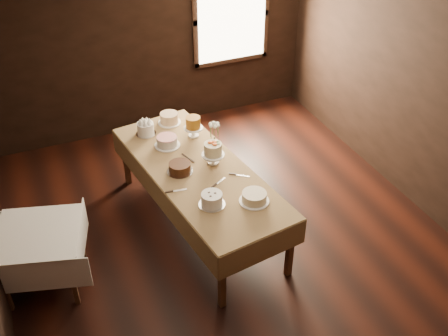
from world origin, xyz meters
TOP-DOWN VIEW (x-y plane):
  - floor at (0.00, 0.00)m, footprint 5.00×6.00m
  - ceiling at (0.00, 0.00)m, footprint 5.00×6.00m
  - wall_back at (0.00, 3.00)m, footprint 5.00×0.02m
  - wall_right at (2.50, 0.00)m, footprint 0.02×6.00m
  - window at (1.30, 2.94)m, footprint 1.10×0.05m
  - display_table at (-0.22, 0.46)m, footprint 1.41×2.80m
  - side_table at (-2.08, 0.20)m, footprint 1.06×1.06m
  - cake_meringue at (-0.55, 1.43)m, footprint 0.29×0.29m
  - cake_speckled at (-0.19, 1.58)m, footprint 0.30×0.30m
  - cake_lattice at (-0.39, 1.07)m, footprint 0.32×0.32m
  - cake_caramel at (-0.01, 1.15)m, footprint 0.24×0.24m
  - cake_chocolate at (-0.43, 0.48)m, footprint 0.30×0.30m
  - cake_flowers at (-0.01, 0.50)m, footprint 0.27×0.27m
  - cake_swirl at (-0.32, -0.21)m, footprint 0.32×0.32m
  - cake_cream at (0.12, -0.34)m, footprint 0.35×0.35m
  - cake_server_a at (-0.06, 0.14)m, footprint 0.22×0.14m
  - cake_server_b at (0.20, 0.13)m, footprint 0.21×0.16m
  - cake_server_c at (-0.26, 0.75)m, footprint 0.09×0.24m
  - cake_server_d at (0.03, 0.79)m, footprint 0.09×0.24m
  - cake_server_e at (-0.54, 0.15)m, footprint 0.24×0.06m
  - flower_vase at (0.14, 0.82)m, footprint 0.16×0.16m
  - flower_bouquet at (0.14, 0.82)m, footprint 0.14×0.14m

SIDE VIEW (x-z plane):
  - floor at x=0.00m, z-range -0.01..0.01m
  - side_table at x=-2.08m, z-range 0.28..1.00m
  - display_table at x=-0.22m, z-range 0.35..1.18m
  - cake_server_a at x=-0.06m, z-range 0.83..0.84m
  - cake_server_b at x=0.20m, z-range 0.83..0.84m
  - cake_server_c at x=-0.26m, z-range 0.83..0.84m
  - cake_server_d at x=0.03m, z-range 0.83..0.84m
  - cake_server_e at x=-0.54m, z-range 0.83..0.84m
  - cake_cream at x=0.12m, z-range 0.83..0.94m
  - cake_lattice at x=-0.39m, z-range 0.83..0.95m
  - cake_chocolate at x=-0.43m, z-range 0.83..0.95m
  - flower_vase at x=0.14m, z-range 0.83..0.96m
  - cake_speckled at x=-0.19m, z-range 0.83..0.97m
  - cake_swirl at x=-0.32m, z-range 0.83..0.97m
  - cake_meringue at x=-0.55m, z-range 0.83..0.99m
  - cake_flowers at x=-0.01m, z-range 0.81..1.09m
  - cake_caramel at x=-0.01m, z-range 0.81..1.09m
  - flower_bouquet at x=0.14m, z-range 0.98..1.18m
  - wall_back at x=0.00m, z-range 0.00..2.80m
  - wall_right at x=2.50m, z-range 0.00..2.80m
  - window at x=1.30m, z-range 0.95..2.25m
  - ceiling at x=0.00m, z-range 2.79..2.80m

